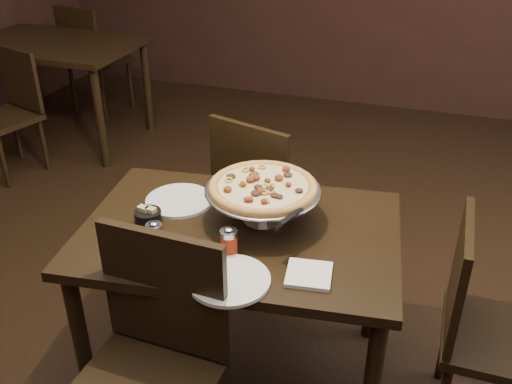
% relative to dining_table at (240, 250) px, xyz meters
% --- Properties ---
extents(room, '(6.04, 7.04, 2.84)m').
position_rel_dining_table_xyz_m(room, '(0.06, 0.01, 0.75)').
color(room, black).
rests_on(room, ground).
extents(dining_table, '(1.28, 0.93, 0.75)m').
position_rel_dining_table_xyz_m(dining_table, '(0.00, 0.00, 0.00)').
color(dining_table, black).
rests_on(dining_table, ground).
extents(background_table, '(1.27, 0.85, 0.79)m').
position_rel_dining_table_xyz_m(background_table, '(-2.21, 1.93, 0.04)').
color(background_table, black).
rests_on(background_table, ground).
extents(pizza_stand, '(0.44, 0.44, 0.18)m').
position_rel_dining_table_xyz_m(pizza_stand, '(0.07, 0.08, 0.25)').
color(pizza_stand, '#AFB0B6').
rests_on(pizza_stand, dining_table).
extents(parmesan_shaker, '(0.06, 0.06, 0.11)m').
position_rel_dining_table_xyz_m(parmesan_shaker, '(-0.25, -0.21, 0.15)').
color(parmesan_shaker, beige).
rests_on(parmesan_shaker, dining_table).
extents(pepper_flake_shaker, '(0.06, 0.06, 0.11)m').
position_rel_dining_table_xyz_m(pepper_flake_shaker, '(0.02, -0.16, 0.15)').
color(pepper_flake_shaker, maroon).
rests_on(pepper_flake_shaker, dining_table).
extents(packet_caddy, '(0.10, 0.10, 0.08)m').
position_rel_dining_table_xyz_m(packet_caddy, '(-0.34, -0.09, 0.13)').
color(packet_caddy, black).
rests_on(packet_caddy, dining_table).
extents(napkin_stack, '(0.17, 0.17, 0.02)m').
position_rel_dining_table_xyz_m(napkin_stack, '(0.32, -0.20, 0.11)').
color(napkin_stack, white).
rests_on(napkin_stack, dining_table).
extents(plate_left, '(0.27, 0.27, 0.01)m').
position_rel_dining_table_xyz_m(plate_left, '(-0.30, 0.11, 0.11)').
color(plate_left, silver).
rests_on(plate_left, dining_table).
extents(plate_near, '(0.28, 0.28, 0.01)m').
position_rel_dining_table_xyz_m(plate_near, '(0.08, -0.31, 0.11)').
color(plate_near, silver).
rests_on(plate_near, dining_table).
extents(serving_spatula, '(0.16, 0.16, 0.02)m').
position_rel_dining_table_xyz_m(serving_spatula, '(0.22, -0.08, 0.24)').
color(serving_spatula, '#AFB0B6').
rests_on(serving_spatula, pizza_stand).
extents(chair_far, '(0.54, 0.54, 0.93)m').
position_rel_dining_table_xyz_m(chair_far, '(-0.12, 0.67, -0.14)').
color(chair_far, black).
rests_on(chair_far, ground).
extents(chair_near, '(0.47, 0.47, 0.96)m').
position_rel_dining_table_xyz_m(chair_near, '(-0.13, -0.52, -0.13)').
color(chair_near, black).
rests_on(chair_near, ground).
extents(chair_side, '(0.42, 0.42, 0.89)m').
position_rel_dining_table_xyz_m(chair_side, '(0.93, 0.06, -0.17)').
color(chair_side, black).
rests_on(chair_side, ground).
extents(bg_chair_far, '(0.52, 0.52, 0.95)m').
position_rel_dining_table_xyz_m(bg_chair_far, '(-2.28, 2.52, -0.13)').
color(bg_chair_far, black).
rests_on(bg_chair_far, ground).
extents(bg_chair_near, '(0.51, 0.51, 0.87)m').
position_rel_dining_table_xyz_m(bg_chair_near, '(-2.20, 1.34, -0.17)').
color(bg_chair_near, black).
rests_on(bg_chair_near, ground).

